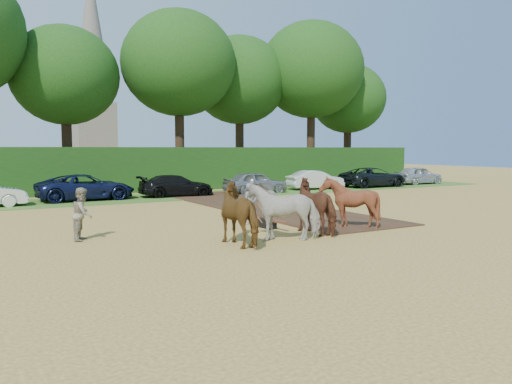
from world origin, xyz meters
The scene contains 10 objects.
ground centered at (0.00, 0.00, 0.00)m, with size 120.00×120.00×0.00m, color gold.
earth_strip centered at (1.50, 7.00, 0.03)m, with size 4.50×17.00×0.05m, color #472D1C.
grass_verge centered at (0.00, 14.00, 0.01)m, with size 50.00×5.00×0.03m, color #38601E.
hedgerow centered at (0.00, 18.50, 1.50)m, with size 46.00×1.60×3.00m, color #14380F.
spectator_near centered at (-8.06, 1.89, 0.84)m, with size 0.82×0.64×1.68m, color tan.
spectator_far centered at (-1.58, 4.02, 0.78)m, with size 0.91×0.38×1.55m, color #21252D.
plough_team centered at (-1.57, -0.88, 0.94)m, with size 6.25×4.78×1.90m.
parked_cars centered at (3.12, 13.83, 0.71)m, with size 41.17×3.42×1.48m.
treeline centered at (-1.69, 21.69, 8.97)m, with size 48.70×10.60×14.21m.
church centered at (4.00, 55.00, 13.73)m, with size 5.20×5.20×27.00m.
Camera 1 is at (-11.19, -14.43, 2.91)m, focal length 35.00 mm.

